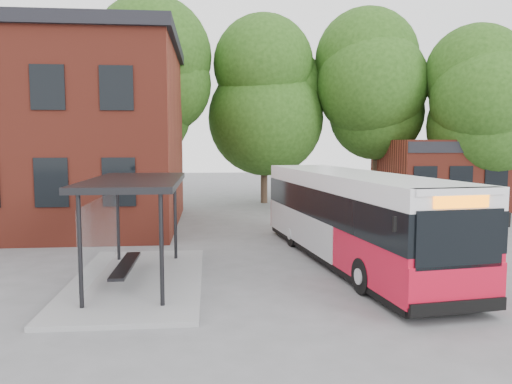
{
  "coord_description": "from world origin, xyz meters",
  "views": [
    {
      "loc": [
        -2.51,
        -14.62,
        3.83
      ],
      "look_at": [
        -0.77,
        3.84,
        2.0
      ],
      "focal_mm": 35.0,
      "sensor_mm": 36.0,
      "label": 1
    }
  ],
  "objects": [
    {
      "name": "bicycle_0",
      "position": [
        7.45,
        10.07,
        0.48
      ],
      "size": [
        1.88,
        0.82,
        0.96
      ],
      "primitive_type": "imported",
      "rotation": [
        0.0,
        0.0,
        1.47
      ],
      "color": "black",
      "rests_on": "ground"
    },
    {
      "name": "bicycle_6",
      "position": [
        10.12,
        9.0,
        0.49
      ],
      "size": [
        1.95,
        1.03,
        0.97
      ],
      "primitive_type": "imported",
      "rotation": [
        0.0,
        0.0,
        1.35
      ],
      "color": "black",
      "rests_on": "ground"
    },
    {
      "name": "tree_3",
      "position": [
        13.0,
        12.0,
        4.64
      ],
      "size": [
        7.04,
        7.04,
        9.28
      ],
      "primitive_type": null,
      "color": "#204412",
      "rests_on": "ground"
    },
    {
      "name": "tree_0",
      "position": [
        -6.0,
        16.0,
        5.5
      ],
      "size": [
        7.92,
        7.92,
        11.0
      ],
      "primitive_type": null,
      "color": "#204412",
      "rests_on": "ground"
    },
    {
      "name": "shop_row",
      "position": [
        15.0,
        14.0,
        2.0
      ],
      "size": [
        14.0,
        6.2,
        4.0
      ],
      "primitive_type": null,
      "color": "maroon",
      "rests_on": "ground"
    },
    {
      "name": "bicycle_3",
      "position": [
        8.9,
        10.66,
        0.45
      ],
      "size": [
        1.56,
        0.7,
        0.91
      ],
      "primitive_type": "imported",
      "rotation": [
        0.0,
        0.0,
        1.76
      ],
      "color": "black",
      "rests_on": "ground"
    },
    {
      "name": "city_bus",
      "position": [
        1.98,
        0.79,
        1.45
      ],
      "size": [
        3.88,
        11.59,
        2.89
      ],
      "primitive_type": null,
      "rotation": [
        0.0,
        0.0,
        0.13
      ],
      "color": "red",
      "rests_on": "ground"
    },
    {
      "name": "bicycle_5",
      "position": [
        10.93,
        9.1,
        0.53
      ],
      "size": [
        1.82,
        1.08,
        1.06
      ],
      "primitive_type": "imported",
      "rotation": [
        0.0,
        0.0,
        1.93
      ],
      "color": "black",
      "rests_on": "ground"
    },
    {
      "name": "ground",
      "position": [
        0.0,
        0.0,
        0.0
      ],
      "size": [
        100.0,
        100.0,
        0.0
      ],
      "primitive_type": "plane",
      "color": "#5F5F62"
    },
    {
      "name": "bicycle_2",
      "position": [
        8.9,
        9.78,
        0.43
      ],
      "size": [
        1.73,
        1.18,
        0.86
      ],
      "primitive_type": "imported",
      "rotation": [
        0.0,
        0.0,
        1.16
      ],
      "color": "#222229",
      "rests_on": "ground"
    },
    {
      "name": "tree_2",
      "position": [
        8.0,
        16.0,
        5.5
      ],
      "size": [
        7.92,
        7.92,
        11.0
      ],
      "primitive_type": null,
      "color": "#204412",
      "rests_on": "ground"
    },
    {
      "name": "bike_rail",
      "position": [
        9.28,
        10.0,
        0.19
      ],
      "size": [
        5.2,
        0.1,
        0.38
      ],
      "primitive_type": null,
      "color": "black",
      "rests_on": "ground"
    },
    {
      "name": "tree_1",
      "position": [
        1.0,
        17.0,
        5.2
      ],
      "size": [
        7.92,
        7.92,
        10.4
      ],
      "primitive_type": null,
      "color": "#204412",
      "rests_on": "ground"
    },
    {
      "name": "bicycle_1",
      "position": [
        8.15,
        10.76,
        0.52
      ],
      "size": [
        1.79,
        0.8,
        1.04
      ],
      "primitive_type": "imported",
      "rotation": [
        0.0,
        0.0,
        1.38
      ],
      "color": "black",
      "rests_on": "ground"
    },
    {
      "name": "bicycle_4",
      "position": [
        9.83,
        9.13,
        0.42
      ],
      "size": [
        1.68,
        1.0,
        0.84
      ],
      "primitive_type": "imported",
      "rotation": [
        0.0,
        0.0,
        1.27
      ],
      "color": "black",
      "rests_on": "ground"
    },
    {
      "name": "bus_shelter",
      "position": [
        -4.5,
        -1.0,
        1.45
      ],
      "size": [
        3.6,
        7.0,
        2.9
      ],
      "primitive_type": null,
      "color": "black",
      "rests_on": "ground"
    }
  ]
}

